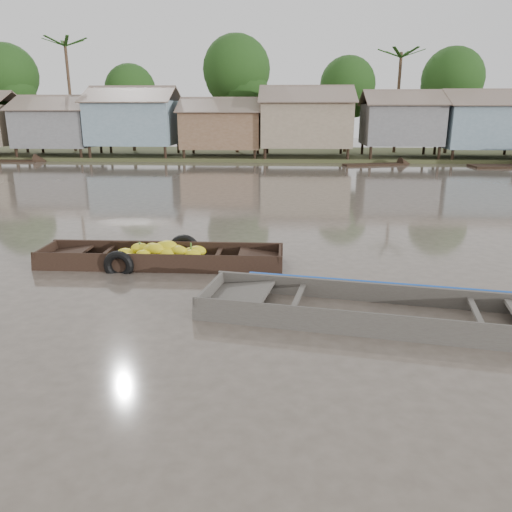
{
  "coord_description": "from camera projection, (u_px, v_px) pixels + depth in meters",
  "views": [
    {
      "loc": [
        1.02,
        -9.18,
        3.7
      ],
      "look_at": [
        0.45,
        0.61,
        0.8
      ],
      "focal_mm": 35.0,
      "sensor_mm": 36.0,
      "label": 1
    }
  ],
  "objects": [
    {
      "name": "ground",
      "position": [
        232.0,
        303.0,
        9.9
      ],
      "size": [
        120.0,
        120.0,
        0.0
      ],
      "primitive_type": "plane",
      "color": "#4E453C",
      "rests_on": "ground"
    },
    {
      "name": "riverbank",
      "position": [
        311.0,
        117.0,
        39.37
      ],
      "size": [
        120.0,
        12.47,
        10.22
      ],
      "color": "#384723",
      "rests_on": "ground"
    },
    {
      "name": "banana_boat",
      "position": [
        160.0,
        258.0,
        12.33
      ],
      "size": [
        5.98,
        1.63,
        0.85
      ],
      "rotation": [
        0.0,
        0.0,
        0.0
      ],
      "color": "black",
      "rests_on": "ground"
    },
    {
      "name": "viewer_boat",
      "position": [
        384.0,
        316.0,
        9.14
      ],
      "size": [
        6.98,
        2.95,
        0.55
      ],
      "rotation": [
        0.0,
        0.0,
        -0.18
      ],
      "color": "#433D38",
      "rests_on": "ground"
    }
  ]
}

